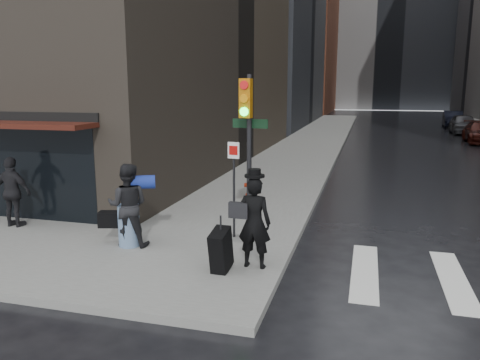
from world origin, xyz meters
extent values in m
plane|color=black|center=(0.00, 0.00, 0.00)|extent=(140.00, 140.00, 0.00)
cube|color=slate|center=(0.00, 27.00, 0.07)|extent=(4.00, 50.00, 0.15)
cube|color=silver|center=(3.50, 1.00, 0.01)|extent=(0.50, 3.00, 0.01)
cube|color=silver|center=(5.10, 1.00, 0.01)|extent=(0.50, 3.00, 0.01)
cube|color=brown|center=(-13.00, 62.00, 13.00)|extent=(22.00, 20.00, 26.00)
cube|color=slate|center=(6.00, 78.00, 16.00)|extent=(40.00, 12.00, 32.00)
imported|color=black|center=(1.44, 0.28, 1.03)|extent=(0.65, 0.44, 1.75)
cylinder|color=black|center=(1.44, 0.28, 1.92)|extent=(0.37, 0.37, 0.05)
cylinder|color=black|center=(1.44, 0.28, 1.98)|extent=(0.23, 0.23, 0.14)
cube|color=black|center=(1.15, 0.24, 1.26)|extent=(0.38, 0.13, 0.30)
cube|color=black|center=(0.90, -0.11, 0.56)|extent=(0.32, 0.69, 0.89)
cylinder|color=black|center=(0.90, -0.11, 1.03)|extent=(0.04, 0.04, 0.41)
imported|color=black|center=(-1.45, 0.76, 1.05)|extent=(1.02, 0.89, 1.81)
cube|color=black|center=(-1.91, 0.83, 0.69)|extent=(0.60, 0.42, 0.34)
cylinder|color=navy|center=(-1.19, 0.95, 1.53)|extent=(0.61, 0.49, 0.29)
imported|color=black|center=(-4.89, 1.33, 1.02)|extent=(1.03, 0.45, 1.73)
cylinder|color=black|center=(0.93, 1.90, 1.98)|extent=(0.11, 0.11, 3.65)
cube|color=#B0650B|center=(0.90, 1.70, 3.30)|extent=(0.28, 0.20, 0.82)
cylinder|color=red|center=(0.89, 1.61, 3.58)|extent=(0.19, 0.07, 0.18)
cylinder|color=orange|center=(0.89, 1.61, 3.30)|extent=(0.19, 0.07, 0.18)
cylinder|color=#19E533|center=(0.89, 1.61, 3.03)|extent=(0.19, 0.07, 0.18)
cylinder|color=black|center=(0.57, 1.95, 1.25)|extent=(0.05, 0.05, 2.19)
cube|color=white|center=(0.57, 1.92, 2.16)|extent=(0.27, 0.06, 0.37)
cube|color=black|center=(0.93, 1.98, 2.75)|extent=(0.82, 0.14, 0.20)
cylinder|color=#AD240A|center=(-0.06, 5.98, 0.20)|extent=(0.30, 0.30, 0.09)
cylinder|color=#AD240A|center=(-0.06, 5.98, 0.43)|extent=(0.22, 0.22, 0.56)
sphere|color=#AD240A|center=(-0.06, 5.98, 0.72)|extent=(0.20, 0.20, 0.20)
cylinder|color=#AD240A|center=(-0.06, 5.98, 0.52)|extent=(0.38, 0.18, 0.13)
imported|color=#444549|center=(10.58, 31.85, 0.76)|extent=(1.98, 4.56, 1.53)
imported|color=black|center=(10.82, 38.24, 0.74)|extent=(1.88, 4.58, 1.47)
camera|label=1|loc=(3.42, -7.96, 3.52)|focal=35.00mm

